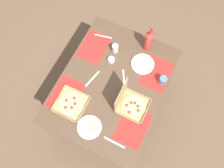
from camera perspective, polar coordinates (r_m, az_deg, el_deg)
name	(u,v)px	position (r m, az deg, el deg)	size (l,w,h in m)	color
ground_plane	(112,105)	(2.95, 0.00, -5.23)	(6.00, 6.00, 0.00)	brown
dining_table	(112,88)	(2.34, 0.00, -0.99)	(1.32, 1.01, 0.75)	#3F3328
placemat_near_left	(133,127)	(2.13, 5.25, -10.69)	(0.36, 0.26, 0.00)	red
placemat_near_right	(157,73)	(2.32, 11.20, 2.62)	(0.36, 0.26, 0.00)	red
placemat_far_left	(66,95)	(2.24, -11.60, -2.70)	(0.36, 0.26, 0.00)	red
placemat_far_right	(94,47)	(2.43, -4.58, 9.38)	(0.36, 0.26, 0.00)	red
pizza_box_center	(71,104)	(2.19, -10.26, -4.93)	(0.29, 0.29, 0.04)	tan
pizza_box_corner_left	(131,104)	(2.13, 4.74, -5.01)	(0.27, 0.28, 0.31)	tan
plate_middle	(90,127)	(2.12, -5.57, -10.86)	(0.23, 0.23, 0.03)	white
plate_near_left	(143,64)	(2.33, 7.74, 4.98)	(0.24, 0.24, 0.02)	white
soda_bottle	(149,40)	(2.33, 9.21, 10.86)	(0.09, 0.09, 0.32)	#B2382D
cup_red	(163,80)	(2.25, 12.66, 0.92)	(0.07, 0.07, 0.09)	teal
cup_spare	(115,48)	(2.35, 0.80, 8.97)	(0.06, 0.06, 0.11)	silver
condiment_bowl	(111,60)	(2.32, -0.20, 6.13)	(0.07, 0.07, 0.04)	white
knife_by_near_right	(114,142)	(2.10, 0.59, -14.54)	(0.21, 0.02, 0.01)	#B7B7BC
knife_by_near_left	(92,79)	(2.26, -4.98, 1.34)	(0.21, 0.02, 0.01)	#B7B7BC
knife_by_far_left	(124,79)	(2.25, 3.01, 1.22)	(0.21, 0.02, 0.01)	#B7B7BC
fork_by_far_right	(103,36)	(2.48, -2.25, 11.95)	(0.19, 0.02, 0.01)	#B7B7BC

